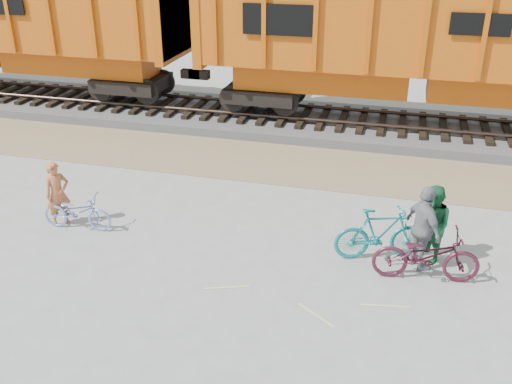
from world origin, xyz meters
TOP-DOWN VIEW (x-y plane):
  - ground at (0.00, 0.00)m, footprint 120.00×120.00m
  - gravel_strip at (0.00, 5.50)m, footprint 120.00×3.00m
  - ballast_bed at (0.00, 9.00)m, footprint 120.00×4.00m
  - track at (0.00, 9.00)m, footprint 120.00×2.60m
  - hopper_car_left at (-12.71, 9.00)m, footprint 14.00×3.13m
  - hopper_car_center at (2.29, 9.00)m, footprint 14.00×3.13m
  - bicycle_blue at (-4.98, 0.56)m, footprint 1.67×0.69m
  - bicycle_teal at (1.74, 1.05)m, footprint 1.98×1.12m
  - bicycle_maroon at (2.65, 0.49)m, footprint 2.13×0.97m
  - person_solo at (-5.48, 0.66)m, footprint 0.63×0.67m
  - person_man at (2.74, 1.25)m, footprint 0.94×1.01m
  - person_woman at (2.55, 0.89)m, footprint 0.95×1.12m

SIDE VIEW (x-z plane):
  - ground at x=0.00m, z-range 0.00..0.00m
  - gravel_strip at x=0.00m, z-range 0.00..0.02m
  - ballast_bed at x=0.00m, z-range 0.00..0.30m
  - bicycle_blue at x=-4.98m, z-range 0.00..0.86m
  - track at x=0.00m, z-range 0.35..0.59m
  - bicycle_maroon at x=2.65m, z-range 0.00..1.08m
  - bicycle_teal at x=1.74m, z-range 0.00..1.15m
  - person_solo at x=-5.48m, z-range 0.00..1.54m
  - person_man at x=2.74m, z-range 0.00..1.65m
  - person_woman at x=2.55m, z-range 0.00..1.80m
  - hopper_car_left at x=-12.71m, z-range 0.68..5.33m
  - hopper_car_center at x=2.29m, z-range 0.68..5.33m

